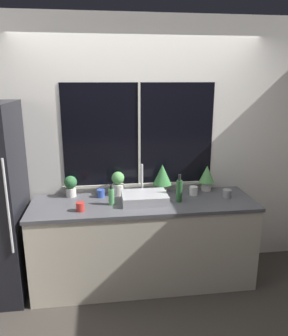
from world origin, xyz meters
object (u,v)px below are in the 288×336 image
at_px(potted_plant_far_left, 71,185).
at_px(mug_blue, 101,193).
at_px(potted_plant_center_left, 118,183).
at_px(sink, 144,198).
at_px(potted_plant_center_right, 162,176).
at_px(mug_white, 194,191).
at_px(potted_plant_far_right, 207,176).
at_px(mug_grey, 227,194).
at_px(mug_red, 80,207).
at_px(soap_bottle, 111,196).
at_px(bottle_tall, 179,190).

bearing_deg(potted_plant_far_left, mug_blue, -11.04).
xyz_separation_m(potted_plant_center_left, mug_blue, (-0.18, -0.06, -0.09)).
xyz_separation_m(sink, potted_plant_far_left, (-0.74, 0.26, 0.08)).
distance_m(potted_plant_center_right, mug_white, 0.37).
xyz_separation_m(potted_plant_center_left, mug_white, (0.79, -0.13, -0.08)).
bearing_deg(potted_plant_center_right, mug_white, -21.80).
relative_size(potted_plant_far_right, mug_blue, 3.46).
height_order(sink, mug_grey, sink).
bearing_deg(mug_blue, sink, -24.89).
xyz_separation_m(potted_plant_far_right, mug_blue, (-1.15, -0.06, -0.12)).
bearing_deg(mug_white, mug_blue, 176.14).
bearing_deg(mug_red, soap_bottle, 22.98).
relative_size(potted_plant_center_right, mug_blue, 3.84).
distance_m(potted_plant_far_left, soap_bottle, 0.50).
distance_m(sink, soap_bottle, 0.33).
height_order(potted_plant_center_right, mug_red, potted_plant_center_right).
height_order(potted_plant_far_left, mug_grey, potted_plant_far_left).
bearing_deg(potted_plant_center_left, mug_blue, -161.94).
bearing_deg(potted_plant_far_left, potted_plant_center_left, 0.00).
height_order(potted_plant_center_right, mug_white, potted_plant_center_right).
height_order(sink, mug_blue, sink).
relative_size(potted_plant_center_left, mug_grey, 2.83).
relative_size(sink, mug_red, 5.39).
relative_size(sink, mug_blue, 5.55).
xyz_separation_m(sink, mug_blue, (-0.43, 0.20, -0.01)).
xyz_separation_m(potted_plant_center_right, soap_bottle, (-0.56, -0.28, -0.10)).
height_order(potted_plant_center_right, mug_grey, potted_plant_center_right).
bearing_deg(mug_grey, mug_white, 159.87).
distance_m(sink, mug_red, 0.64).
bearing_deg(mug_blue, mug_grey, -8.08).
xyz_separation_m(potted_plant_far_right, soap_bottle, (-1.05, -0.28, -0.08)).
height_order(soap_bottle, bottle_tall, bottle_tall).
bearing_deg(soap_bottle, mug_blue, 114.41).
height_order(potted_plant_center_right, mug_blue, potted_plant_center_right).
relative_size(potted_plant_center_right, potted_plant_far_right, 1.11).
bearing_deg(mug_grey, potted_plant_center_right, 159.04).
xyz_separation_m(sink, potted_plant_far_right, (0.72, 0.26, 0.12)).
relative_size(mug_blue, mug_grey, 0.92).
relative_size(soap_bottle, mug_red, 2.43).
distance_m(bottle_tall, mug_white, 0.27).
height_order(sink, potted_plant_far_right, sink).
bearing_deg(sink, soap_bottle, -175.61).
bearing_deg(mug_grey, potted_plant_far_left, 171.35).
xyz_separation_m(potted_plant_far_left, mug_white, (1.28, -0.13, -0.08)).
relative_size(potted_plant_far_left, potted_plant_far_right, 0.79).
relative_size(mug_blue, mug_red, 0.97).
xyz_separation_m(potted_plant_center_left, mug_red, (-0.37, -0.41, -0.09)).
bearing_deg(soap_bottle, potted_plant_far_right, 15.17).
bearing_deg(potted_plant_far_right, potted_plant_center_left, 180.00).
relative_size(potted_plant_far_right, soap_bottle, 1.39).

